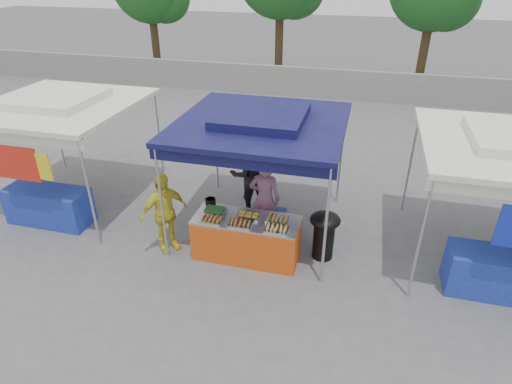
% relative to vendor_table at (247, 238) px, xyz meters
% --- Properties ---
extents(ground_plane, '(80.00, 80.00, 0.00)m').
position_rel_vendor_table_xyz_m(ground_plane, '(0.00, 0.10, -0.43)').
color(ground_plane, '#555557').
extents(back_wall, '(40.00, 0.25, 1.20)m').
position_rel_vendor_table_xyz_m(back_wall, '(0.00, 11.10, 0.17)').
color(back_wall, slate).
rests_on(back_wall, ground_plane).
extents(main_canopy, '(3.20, 3.20, 2.57)m').
position_rel_vendor_table_xyz_m(main_canopy, '(0.00, 1.07, 1.94)').
color(main_canopy, '#B2B1B8').
rests_on(main_canopy, ground_plane).
extents(neighbor_stall_left, '(3.20, 3.20, 2.57)m').
position_rel_vendor_table_xyz_m(neighbor_stall_left, '(-4.50, 0.67, 1.18)').
color(neighbor_stall_left, '#B2B1B8').
rests_on(neighbor_stall_left, ground_plane).
extents(vendor_table, '(2.00, 0.80, 0.85)m').
position_rel_vendor_table_xyz_m(vendor_table, '(0.00, 0.00, 0.00)').
color(vendor_table, '#B74310').
rests_on(vendor_table, ground_plane).
extents(food_tray_fl, '(0.42, 0.30, 0.07)m').
position_rel_vendor_table_xyz_m(food_tray_fl, '(-0.61, -0.24, 0.46)').
color(food_tray_fl, silver).
rests_on(food_tray_fl, vendor_table).
extents(food_tray_fm, '(0.42, 0.30, 0.07)m').
position_rel_vendor_table_xyz_m(food_tray_fm, '(-0.04, -0.24, 0.46)').
color(food_tray_fm, silver).
rests_on(food_tray_fm, vendor_table).
extents(food_tray_fr, '(0.42, 0.30, 0.07)m').
position_rel_vendor_table_xyz_m(food_tray_fr, '(0.63, -0.24, 0.46)').
color(food_tray_fr, silver).
rests_on(food_tray_fr, vendor_table).
extents(food_tray_bl, '(0.42, 0.30, 0.07)m').
position_rel_vendor_table_xyz_m(food_tray_bl, '(-0.66, 0.09, 0.46)').
color(food_tray_bl, silver).
rests_on(food_tray_bl, vendor_table).
extents(food_tray_bm, '(0.42, 0.30, 0.07)m').
position_rel_vendor_table_xyz_m(food_tray_bm, '(0.02, 0.08, 0.46)').
color(food_tray_bm, silver).
rests_on(food_tray_bm, vendor_table).
extents(food_tray_br, '(0.42, 0.30, 0.07)m').
position_rel_vendor_table_xyz_m(food_tray_br, '(0.57, 0.09, 0.46)').
color(food_tray_br, silver).
rests_on(food_tray_br, vendor_table).
extents(cooking_pot, '(0.21, 0.21, 0.12)m').
position_rel_vendor_table_xyz_m(cooking_pot, '(-0.83, 0.34, 0.49)').
color(cooking_pot, black).
rests_on(cooking_pot, vendor_table).
extents(skewer_cup, '(0.08, 0.08, 0.09)m').
position_rel_vendor_table_xyz_m(skewer_cup, '(-0.17, -0.13, 0.47)').
color(skewer_cup, '#B2B1B8').
rests_on(skewer_cup, vendor_table).
extents(wok_burner, '(0.58, 0.58, 0.98)m').
position_rel_vendor_table_xyz_m(wok_burner, '(1.43, 0.36, 0.15)').
color(wok_burner, black).
rests_on(wok_burner, ground_plane).
extents(crate_left, '(0.46, 0.32, 0.27)m').
position_rel_vendor_table_xyz_m(crate_left, '(-0.53, 0.78, -0.29)').
color(crate_left, '#122499').
rests_on(crate_left, ground_plane).
extents(crate_right, '(0.55, 0.38, 0.33)m').
position_rel_vendor_table_xyz_m(crate_right, '(0.33, 0.73, -0.26)').
color(crate_right, '#122499').
rests_on(crate_right, ground_plane).
extents(crate_stacked, '(0.53, 0.37, 0.32)m').
position_rel_vendor_table_xyz_m(crate_stacked, '(0.33, 0.73, 0.06)').
color(crate_stacked, '#122499').
rests_on(crate_stacked, crate_right).
extents(vendor_woman, '(0.65, 0.44, 1.73)m').
position_rel_vendor_table_xyz_m(vendor_woman, '(0.16, 0.79, 0.44)').
color(vendor_woman, '#825272').
rests_on(vendor_woman, ground_plane).
extents(helper_man, '(1.11, 1.04, 1.82)m').
position_rel_vendor_table_xyz_m(helper_man, '(-0.42, 1.71, 0.49)').
color(helper_man, black).
rests_on(helper_man, ground_plane).
extents(customer_person, '(0.91, 1.02, 1.66)m').
position_rel_vendor_table_xyz_m(customer_person, '(-1.59, -0.18, 0.41)').
color(customer_person, gold).
rests_on(customer_person, ground_plane).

